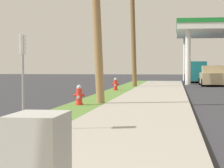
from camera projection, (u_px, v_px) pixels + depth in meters
fire_hydrant_second at (79, 96)px, 16.45m from camera, size 0.42×0.38×0.74m
fire_hydrant_third at (115, 85)px, 26.35m from camera, size 0.42×0.37×0.74m
utility_pole_background at (133, 13)px, 31.66m from camera, size 1.06×1.26×10.17m
street_sign_post at (23, 62)px, 9.99m from camera, size 0.05×0.36×2.12m
car_tan_by_near_pump at (213, 77)px, 35.07m from camera, size 1.96×4.51×1.57m
truck_teal_at_forecourt at (196, 73)px, 42.38m from camera, size 2.18×5.42×1.97m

